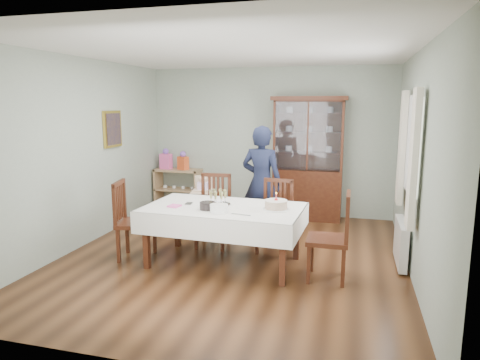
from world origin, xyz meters
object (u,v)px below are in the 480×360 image
(dining_table, at_px, (224,235))
(woman, at_px, (262,183))
(gift_bag_orange, at_px, (183,161))
(china_cabinet, at_px, (308,157))
(chair_end_left, at_px, (135,235))
(champagne_tray, at_px, (218,201))
(gift_bag_pink, at_px, (166,160))
(high_chair, at_px, (204,210))
(sideboard, at_px, (178,189))
(chair_far_left, at_px, (213,225))
(chair_end_right, at_px, (329,254))
(chair_far_right, at_px, (274,231))
(birthday_cake, at_px, (276,205))

(dining_table, relative_size, woman, 1.18)
(dining_table, bearing_deg, gift_bag_orange, 122.28)
(china_cabinet, xyz_separation_m, woman, (-0.56, -1.31, -0.26))
(chair_end_left, xyz_separation_m, champagne_tray, (1.12, 0.16, 0.51))
(gift_bag_orange, bearing_deg, gift_bag_pink, -180.00)
(china_cabinet, relative_size, woman, 1.25)
(dining_table, height_order, high_chair, high_chair)
(sideboard, bearing_deg, gift_bag_orange, -9.46)
(chair_end_left, distance_m, gift_bag_pink, 2.79)
(sideboard, distance_m, chair_end_left, 2.67)
(dining_table, xyz_separation_m, chair_end_left, (-1.21, -0.10, -0.07))
(sideboard, distance_m, woman, 2.40)
(chair_far_left, xyz_separation_m, gift_bag_orange, (-1.22, 1.86, 0.65))
(dining_table, height_order, china_cabinet, china_cabinet)
(chair_end_right, distance_m, gift_bag_orange, 4.01)
(sideboard, relative_size, chair_end_right, 0.86)
(champagne_tray, distance_m, gift_bag_orange, 2.87)
(chair_far_right, relative_size, gift_bag_orange, 2.83)
(dining_table, distance_m, high_chair, 1.41)
(woman, distance_m, high_chair, 1.07)
(sideboard, height_order, high_chair, high_chair)
(high_chair, bearing_deg, woman, -7.22)
(woman, xyz_separation_m, gift_bag_pink, (-2.18, 1.31, 0.11))
(dining_table, xyz_separation_m, woman, (0.24, 1.20, 0.48))
(champagne_tray, bearing_deg, gift_bag_orange, 121.34)
(sideboard, xyz_separation_m, birthday_cake, (2.38, -2.51, 0.42))
(china_cabinet, height_order, champagne_tray, china_cabinet)
(gift_bag_pink, xyz_separation_m, gift_bag_orange, (0.36, 0.00, -0.02))
(sideboard, relative_size, gift_bag_pink, 2.25)
(high_chair, xyz_separation_m, birthday_cake, (1.39, -1.20, 0.45))
(chair_end_right, relative_size, high_chair, 1.12)
(gift_bag_pink, bearing_deg, birthday_cake, -43.61)
(chair_end_left, xyz_separation_m, gift_bag_pink, (-0.73, 2.61, 0.67))
(china_cabinet, relative_size, chair_far_right, 2.17)
(china_cabinet, height_order, gift_bag_orange, china_cabinet)
(china_cabinet, distance_m, chair_far_left, 2.34)
(china_cabinet, relative_size, gift_bag_orange, 6.13)
(dining_table, distance_m, birthday_cake, 0.80)
(china_cabinet, height_order, high_chair, china_cabinet)
(chair_far_right, xyz_separation_m, gift_bag_pink, (-2.48, 1.86, 0.68))
(chair_end_left, distance_m, woman, 2.02)
(birthday_cake, bearing_deg, dining_table, -178.56)
(china_cabinet, height_order, chair_far_right, china_cabinet)
(sideboard, bearing_deg, champagne_tray, -56.87)
(china_cabinet, bearing_deg, chair_far_left, -121.85)
(chair_far_left, relative_size, chair_far_right, 1.04)
(gift_bag_pink, bearing_deg, chair_end_left, -74.41)
(woman, bearing_deg, dining_table, 87.78)
(high_chair, relative_size, gift_bag_orange, 2.65)
(champagne_tray, xyz_separation_m, gift_bag_pink, (-1.85, 2.45, 0.16))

